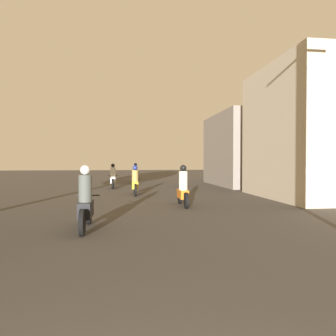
{
  "coord_description": "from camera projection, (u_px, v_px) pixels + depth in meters",
  "views": [
    {
      "loc": [
        -0.05,
        -0.81,
        1.69
      ],
      "look_at": [
        2.28,
        17.04,
        1.3
      ],
      "focal_mm": 35.0,
      "sensor_mm": 36.0,
      "label": 1
    }
  ],
  "objects": [
    {
      "name": "motorcycle_black",
      "position": [
        86.0,
        204.0,
        8.01
      ],
      "size": [
        0.6,
        2.01,
        1.59
      ],
      "rotation": [
        0.0,
        0.0,
        0.1
      ],
      "color": "black",
      "rests_on": "ground_plane"
    },
    {
      "name": "motorcycle_orange",
      "position": [
        183.0,
        190.0,
        12.25
      ],
      "size": [
        0.6,
        1.95,
        1.54
      ],
      "rotation": [
        0.0,
        0.0,
        0.14
      ],
      "color": "black",
      "rests_on": "ground_plane"
    },
    {
      "name": "motorcycle_yellow",
      "position": [
        135.0,
        183.0,
        16.35
      ],
      "size": [
        0.6,
        2.04,
        1.46
      ],
      "rotation": [
        0.0,
        0.0,
        -0.07
      ],
      "color": "black",
      "rests_on": "ground_plane"
    },
    {
      "name": "motorcycle_white",
      "position": [
        113.0,
        178.0,
        20.22
      ],
      "size": [
        0.6,
        1.88,
        1.53
      ],
      "rotation": [
        0.0,
        0.0,
        -0.09
      ],
      "color": "black",
      "rests_on": "ground_plane"
    },
    {
      "name": "motorcycle_blue",
      "position": [
        136.0,
        175.0,
        25.29
      ],
      "size": [
        0.6,
        1.88,
        1.53
      ],
      "rotation": [
        0.0,
        0.0,
        0.02
      ],
      "color": "black",
      "rests_on": "ground_plane"
    },
    {
      "name": "building_right_near",
      "position": [
        319.0,
        132.0,
        14.89
      ],
      "size": [
        4.91,
        6.3,
        5.99
      ],
      "color": "beige",
      "rests_on": "ground_plane"
    },
    {
      "name": "building_right_far",
      "position": [
        244.0,
        150.0,
        22.87
      ],
      "size": [
        4.03,
        7.29,
        4.92
      ],
      "color": "gray",
      "rests_on": "ground_plane"
    }
  ]
}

